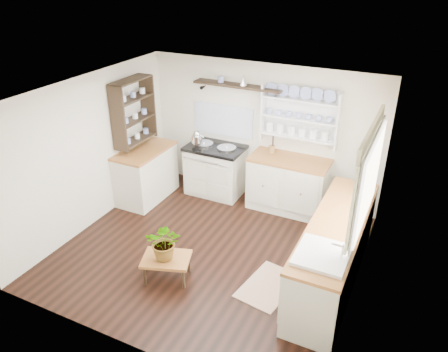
{
  "coord_description": "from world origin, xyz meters",
  "views": [
    {
      "loc": [
        2.41,
        -4.51,
        3.78
      ],
      "look_at": [
        0.1,
        0.25,
        1.1
      ],
      "focal_mm": 35.0,
      "sensor_mm": 36.0,
      "label": 1
    }
  ],
  "objects": [
    {
      "name": "floor",
      "position": [
        0.0,
        0.0,
        0.0
      ],
      "size": [
        4.0,
        3.8,
        0.01
      ],
      "primitive_type": "cube",
      "color": "black",
      "rests_on": "ground"
    },
    {
      "name": "wall_back",
      "position": [
        0.0,
        1.9,
        1.15
      ],
      "size": [
        4.0,
        0.02,
        2.3
      ],
      "primitive_type": "cube",
      "color": "silver",
      "rests_on": "ground"
    },
    {
      "name": "wall_right",
      "position": [
        2.0,
        0.0,
        1.15
      ],
      "size": [
        0.02,
        3.8,
        2.3
      ],
      "primitive_type": "cube",
      "color": "silver",
      "rests_on": "ground"
    },
    {
      "name": "wall_left",
      "position": [
        -2.0,
        0.0,
        1.15
      ],
      "size": [
        0.02,
        3.8,
        2.3
      ],
      "primitive_type": "cube",
      "color": "silver",
      "rests_on": "ground"
    },
    {
      "name": "ceiling",
      "position": [
        0.0,
        0.0,
        2.3
      ],
      "size": [
        4.0,
        3.8,
        0.01
      ],
      "primitive_type": "cube",
      "color": "white",
      "rests_on": "wall_back"
    },
    {
      "name": "window",
      "position": [
        1.95,
        0.15,
        1.56
      ],
      "size": [
        0.08,
        1.55,
        1.22
      ],
      "color": "white",
      "rests_on": "wall_right"
    },
    {
      "name": "aga_cooker",
      "position": [
        -0.71,
        1.57,
        0.45
      ],
      "size": [
        0.98,
        0.68,
        0.91
      ],
      "color": "beige",
      "rests_on": "floor"
    },
    {
      "name": "back_cabinets",
      "position": [
        0.6,
        1.6,
        0.46
      ],
      "size": [
        1.27,
        0.63,
        0.9
      ],
      "color": "beige",
      "rests_on": "floor"
    },
    {
      "name": "right_cabinets",
      "position": [
        1.7,
        0.1,
        0.46
      ],
      "size": [
        0.62,
        2.43,
        0.9
      ],
      "color": "beige",
      "rests_on": "floor"
    },
    {
      "name": "belfast_sink",
      "position": [
        1.7,
        -0.65,
        0.8
      ],
      "size": [
        0.55,
        0.6,
        0.45
      ],
      "color": "white",
      "rests_on": "right_cabinets"
    },
    {
      "name": "left_cabinets",
      "position": [
        -1.7,
        0.9,
        0.46
      ],
      "size": [
        0.62,
        1.13,
        0.9
      ],
      "color": "beige",
      "rests_on": "floor"
    },
    {
      "name": "plate_rack",
      "position": [
        0.65,
        1.86,
        1.56
      ],
      "size": [
        1.2,
        0.22,
        0.9
      ],
      "color": "white",
      "rests_on": "wall_back"
    },
    {
      "name": "high_shelf",
      "position": [
        -0.4,
        1.78,
        1.91
      ],
      "size": [
        1.5,
        0.29,
        0.16
      ],
      "color": "black",
      "rests_on": "wall_back"
    },
    {
      "name": "left_shelving",
      "position": [
        -1.84,
        0.9,
        1.55
      ],
      "size": [
        0.28,
        0.8,
        1.05
      ],
      "primitive_type": "cube",
      "color": "black",
      "rests_on": "wall_left"
    },
    {
      "name": "kettle",
      "position": [
        -0.99,
        1.45,
        1.05
      ],
      "size": [
        0.19,
        0.19,
        0.23
      ],
      "primitive_type": null,
      "color": "silver",
      "rests_on": "aga_cooker"
    },
    {
      "name": "utensil_crock",
      "position": [
        0.26,
        1.68,
        0.97
      ],
      "size": [
        0.11,
        0.11,
        0.12
      ],
      "primitive_type": "cylinder",
      "color": "olive",
      "rests_on": "back_cabinets"
    },
    {
      "name": "center_table",
      "position": [
        -0.22,
        -0.78,
        0.28
      ],
      "size": [
        0.71,
        0.61,
        0.33
      ],
      "rotation": [
        0.0,
        0.0,
        0.33
      ],
      "color": "brown",
      "rests_on": "floor"
    },
    {
      "name": "potted_plant",
      "position": [
        -0.22,
        -0.78,
        0.58
      ],
      "size": [
        0.55,
        0.51,
        0.5
      ],
      "primitive_type": "imported",
      "rotation": [
        0.0,
        0.0,
        0.32
      ],
      "color": "#3F7233",
      "rests_on": "center_table"
    },
    {
      "name": "floor_rug",
      "position": [
        1.02,
        -0.36,
        0.01
      ],
      "size": [
        0.68,
        0.93,
        0.02
      ],
      "primitive_type": "cube",
      "rotation": [
        0.0,
        0.0,
        -0.16
      ],
      "color": "#8B6751",
      "rests_on": "floor"
    }
  ]
}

